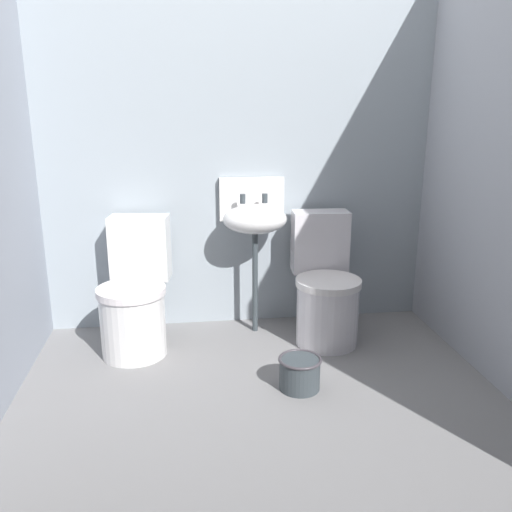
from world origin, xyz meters
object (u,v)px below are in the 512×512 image
toilet_left (135,298)px  toilet_right (325,290)px  sink (254,218)px  bucket (300,372)px

toilet_left → toilet_right: 1.17m
sink → bucket: size_ratio=4.32×
toilet_left → sink: size_ratio=0.79×
toilet_left → sink: sink is taller
sink → bucket: (0.14, -0.80, -0.66)m
toilet_right → bucket: size_ratio=3.40×
toilet_left → bucket: (0.88, -0.61, -0.23)m
toilet_left → bucket: size_ratio=3.40×
bucket → toilet_right: bearing=64.9°
toilet_left → bucket: toilet_left is taller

